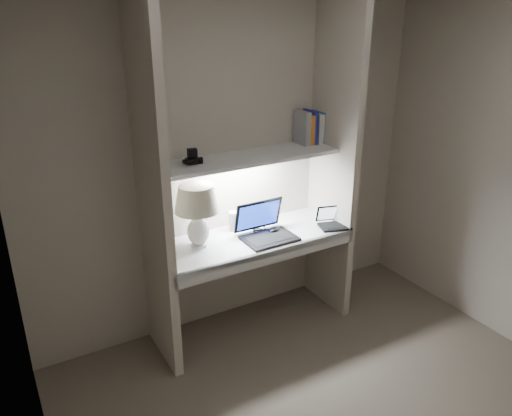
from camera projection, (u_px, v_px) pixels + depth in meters
back_wall at (234, 165)px, 3.74m from camera, size 3.20×0.01×2.50m
alcove_panel_left at (153, 193)px, 3.19m from camera, size 0.06×0.55×2.50m
alcove_panel_right at (334, 161)px, 3.86m from camera, size 0.06×0.55×2.50m
desk at (252, 239)px, 3.71m from camera, size 1.40×0.55×0.04m
desk_apron at (270, 257)px, 3.51m from camera, size 1.46×0.03×0.10m
shelf at (245, 158)px, 3.56m from camera, size 1.40×0.36×0.03m
strip_light at (245, 161)px, 3.57m from camera, size 0.60×0.04×0.02m
table_lamp at (197, 206)px, 3.44m from camera, size 0.31×0.31×0.46m
laptop_main at (265, 229)px, 3.68m from camera, size 0.39×0.34×0.26m
laptop_netbook at (333, 221)px, 3.88m from camera, size 0.28×0.26×0.15m
speaker at (236, 221)px, 3.80m from camera, size 0.12×0.10×0.15m
mouse at (274, 230)px, 3.77m from camera, size 0.13×0.10×0.04m
cable_coil at (259, 228)px, 3.83m from camera, size 0.12×0.12×0.01m
sticky_note at (203, 243)px, 3.61m from camera, size 0.09×0.09×0.00m
book_row at (312, 127)px, 3.88m from camera, size 0.24×0.17×0.26m
shelf_box at (192, 156)px, 3.36m from camera, size 0.07×0.05×0.11m
shelf_gadget at (191, 161)px, 3.36m from camera, size 0.14×0.10×0.05m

